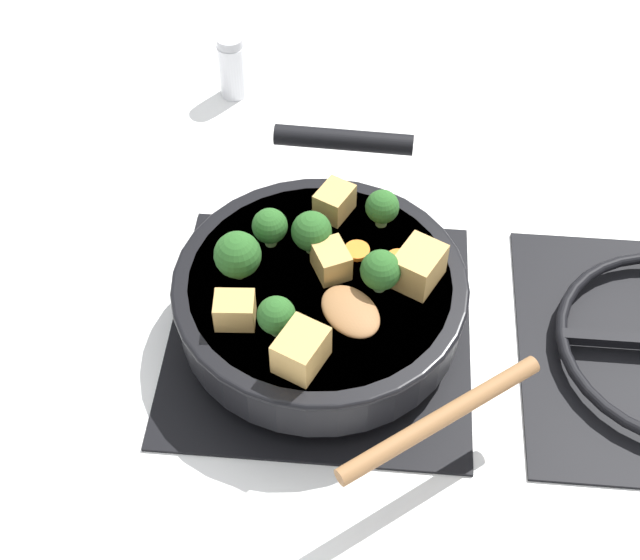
{
  "coord_description": "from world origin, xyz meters",
  "views": [
    {
      "loc": [
        0.56,
        0.05,
        0.74
      ],
      "look_at": [
        0.0,
        0.0,
        0.08
      ],
      "focal_mm": 50.0,
      "sensor_mm": 36.0,
      "label": 1
    }
  ],
  "objects": [
    {
      "name": "carrot_slice_orange_thin",
      "position": [
        -0.03,
        0.07,
        0.09
      ],
      "size": [
        0.02,
        0.02,
        0.01
      ],
      "primitive_type": "cylinder",
      "color": "orange",
      "rests_on": "skillet_pan"
    },
    {
      "name": "broccoli_floret_center_top",
      "position": [
        0.0,
        -0.08,
        0.11
      ],
      "size": [
        0.05,
        0.05,
        0.05
      ],
      "color": "#709956",
      "rests_on": "skillet_pan"
    },
    {
      "name": "skillet_pan",
      "position": [
        -0.0,
        0.0,
        0.06
      ],
      "size": [
        0.38,
        0.29,
        0.06
      ],
      "color": "black",
      "rests_on": "front_burner_grate"
    },
    {
      "name": "broccoli_floret_north_edge",
      "position": [
        -0.08,
        0.06,
        0.11
      ],
      "size": [
        0.03,
        0.03,
        0.04
      ],
      "color": "#709956",
      "rests_on": "skillet_pan"
    },
    {
      "name": "tofu_cube_east_chunk",
      "position": [
        -0.01,
        0.09,
        0.1
      ],
      "size": [
        0.06,
        0.06,
        0.04
      ],
      "primitive_type": "cube",
      "rotation": [
        0.0,
        0.0,
        2.66
      ],
      "color": "tan",
      "rests_on": "skillet_pan"
    },
    {
      "name": "broccoli_floret_west_rim",
      "position": [
        -0.04,
        -0.05,
        0.11
      ],
      "size": [
        0.04,
        0.04,
        0.04
      ],
      "color": "#709956",
      "rests_on": "skillet_pan"
    },
    {
      "name": "tofu_cube_west_chunk",
      "position": [
        0.06,
        -0.07,
        0.1
      ],
      "size": [
        0.03,
        0.04,
        0.03
      ],
      "primitive_type": "cube",
      "rotation": [
        0.0,
        0.0,
        1.64
      ],
      "color": "tan",
      "rests_on": "skillet_pan"
    },
    {
      "name": "tofu_cube_near_handle",
      "position": [
        -0.01,
        0.01,
        0.1
      ],
      "size": [
        0.05,
        0.04,
        0.03
      ],
      "primitive_type": "cube",
      "rotation": [
        0.0,
        0.0,
        3.6
      ],
      "color": "tan",
      "rests_on": "skillet_pan"
    },
    {
      "name": "carrot_slice_near_center",
      "position": [
        -0.04,
        0.03,
        0.09
      ],
      "size": [
        0.03,
        0.03,
        0.01
      ],
      "primitive_type": "cylinder",
      "color": "orange",
      "rests_on": "skillet_pan"
    },
    {
      "name": "tofu_cube_back_piece",
      "position": [
        -0.09,
        0.01,
        0.1
      ],
      "size": [
        0.05,
        0.04,
        0.03
      ],
      "primitive_type": "cube",
      "rotation": [
        0.0,
        0.0,
        2.68
      ],
      "color": "tan",
      "rests_on": "skillet_pan"
    },
    {
      "name": "salt_shaker",
      "position": [
        -0.38,
        -0.15,
        0.04
      ],
      "size": [
        0.04,
        0.04,
        0.09
      ],
      "color": "white",
      "rests_on": "ground_plane"
    },
    {
      "name": "broccoli_floret_east_rim",
      "position": [
        0.07,
        -0.03,
        0.11
      ],
      "size": [
        0.04,
        0.04,
        0.04
      ],
      "color": "#709956",
      "rests_on": "skillet_pan"
    },
    {
      "name": "broccoli_floret_near_spoon",
      "position": [
        0.01,
        0.06,
        0.11
      ],
      "size": [
        0.04,
        0.04,
        0.05
      ],
      "color": "#709956",
      "rests_on": "skillet_pan"
    },
    {
      "name": "broccoli_floret_south_cluster",
      "position": [
        -0.04,
        -0.01,
        0.11
      ],
      "size": [
        0.04,
        0.04,
        0.05
      ],
      "color": "#709956",
      "rests_on": "skillet_pan"
    },
    {
      "name": "ground_plane",
      "position": [
        0.0,
        0.0,
        0.0
      ],
      "size": [
        2.4,
        2.4,
        0.0
      ],
      "primitive_type": "plane",
      "color": "white"
    },
    {
      "name": "tofu_cube_center_large",
      "position": [
        0.1,
        -0.01,
        0.1
      ],
      "size": [
        0.06,
        0.05,
        0.04
      ],
      "primitive_type": "cube",
      "rotation": [
        0.0,
        0.0,
        5.85
      ],
      "color": "tan",
      "rests_on": "skillet_pan"
    },
    {
      "name": "wooden_spoon",
      "position": [
        0.1,
        0.08,
        0.09
      ],
      "size": [
        0.22,
        0.21,
        0.02
      ],
      "color": "olive",
      "rests_on": "skillet_pan"
    },
    {
      "name": "front_burner_grate",
      "position": [
        0.0,
        0.0,
        0.01
      ],
      "size": [
        0.31,
        0.31,
        0.03
      ],
      "color": "black",
      "rests_on": "ground_plane"
    }
  ]
}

